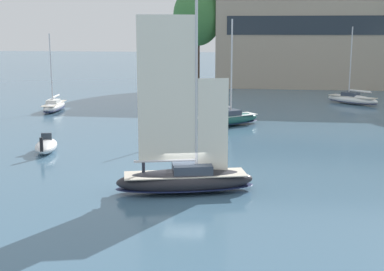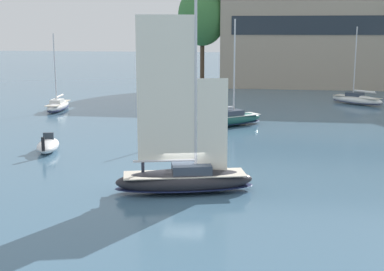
# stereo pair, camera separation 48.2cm
# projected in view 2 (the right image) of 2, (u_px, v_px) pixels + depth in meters

# --- Properties ---
(ground_plane) EXTENTS (400.00, 400.00, 0.00)m
(ground_plane) POSITION_uv_depth(u_px,v_px,m) (185.00, 192.00, 33.36)
(ground_plane) COLOR #42667F
(waterfront_building) EXTENTS (39.08, 13.30, 19.84)m
(waterfront_building) POSITION_uv_depth(u_px,v_px,m) (333.00, 29.00, 91.97)
(waterfront_building) COLOR tan
(waterfront_building) RESTS_ON ground
(tree_shore_left) EXTENTS (8.41, 8.41, 17.32)m
(tree_shore_left) POSITION_uv_depth(u_px,v_px,m) (202.00, 16.00, 92.07)
(tree_shore_left) COLOR #4C3828
(tree_shore_left) RESTS_ON ground
(sailboat_main) EXTENTS (8.98, 4.61, 11.89)m
(sailboat_main) POSITION_uv_depth(u_px,v_px,m) (185.00, 177.00, 33.17)
(sailboat_main) COLOR #232328
(sailboat_main) RESTS_ON ground
(sailboat_moored_near_marina) EXTENTS (7.62, 6.73, 10.97)m
(sailboat_moored_near_marina) POSITION_uv_depth(u_px,v_px,m) (229.00, 119.00, 55.75)
(sailboat_moored_near_marina) COLOR #194C47
(sailboat_moored_near_marina) RESTS_ON ground
(sailboat_moored_mid_channel) EXTENTS (7.07, 6.37, 10.26)m
(sailboat_moored_mid_channel) POSITION_uv_depth(u_px,v_px,m) (357.00, 99.00, 71.72)
(sailboat_moored_mid_channel) COLOR white
(sailboat_moored_mid_channel) RESTS_ON ground
(sailboat_moored_outer_mooring) EXTENTS (2.65, 7.01, 9.42)m
(sailboat_moored_outer_mooring) POSITION_uv_depth(u_px,v_px,m) (58.00, 105.00, 66.32)
(sailboat_moored_outer_mooring) COLOR silver
(sailboat_moored_outer_mooring) RESTS_ON ground
(motor_tender) EXTENTS (2.64, 4.49, 1.62)m
(motor_tender) POSITION_uv_depth(u_px,v_px,m) (48.00, 145.00, 44.15)
(motor_tender) COLOR silver
(motor_tender) RESTS_ON ground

